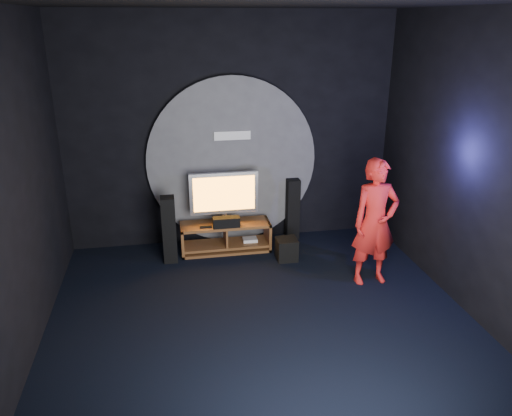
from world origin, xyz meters
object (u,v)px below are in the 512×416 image
Objects in this scene: tv at (224,195)px; tower_speaker_left at (169,230)px; tower_speaker_right at (292,209)px; subwoofer at (287,249)px; player at (375,222)px; media_console at (226,238)px.

tv is 1.04× the size of tower_speaker_left.
subwoofer is at bearing -109.85° from tower_speaker_right.
player is (0.70, -1.59, 0.36)m from tower_speaker_right.
player reaches higher than tower_speaker_right.
tower_speaker_left is 3.04× the size of subwoofer.
tv is 1.20m from tower_speaker_right.
player is (1.82, -1.38, -0.02)m from tv.
subwoofer is at bearing -32.44° from tv.
player reaches higher than media_console.
media_console is at bearing 150.70° from subwoofer.
subwoofer is (1.69, -0.26, -0.34)m from tower_speaker_left.
tower_speaker_left and tower_speaker_right have the same top height.
tv is at bearing 18.36° from tower_speaker_left.
tower_speaker_left is at bearing -165.90° from tower_speaker_right.
media_console is 1.19m from tower_speaker_right.
player is (2.67, -1.10, 0.36)m from tower_speaker_left.
media_console is at bearing 14.04° from tower_speaker_left.
subwoofer is at bearing -29.30° from media_console.
tv reaches higher than tower_speaker_left.
tv is 0.97m from tower_speaker_left.
tower_speaker_right is 0.87m from subwoofer.
player is (1.82, -1.31, 0.66)m from media_console.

